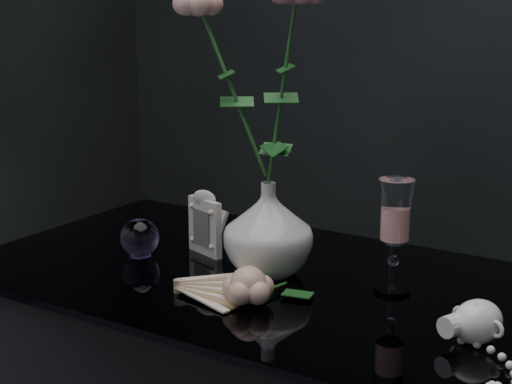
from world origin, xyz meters
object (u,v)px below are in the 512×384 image
Objects in this scene: wine_glass at (394,237)px; loose_rose at (248,285)px; pearl_jar at (478,320)px; vase at (268,229)px; paperweight at (140,238)px; picture_frame at (205,222)px.

loose_rose is at bearing -135.22° from wine_glass.
wine_glass is 0.21m from pearl_jar.
vase reaches higher than loose_rose.
vase is 2.25× the size of paperweight.
vase is 0.39m from pearl_jar.
pearl_jar is (0.38, -0.08, -0.05)m from vase.
wine_glass is 0.84× the size of pearl_jar.
vase is 0.86× the size of wine_glass.
wine_glass reaches higher than pearl_jar.
pearl_jar is (0.34, 0.05, 0.00)m from loose_rose.
paperweight reaches higher than loose_rose.
pearl_jar is (0.63, -0.04, -0.00)m from paperweight.
wine_glass reaches higher than paperweight.
pearl_jar is at bearing -33.75° from wine_glass.
paperweight is (-0.09, -0.07, -0.03)m from picture_frame.
pearl_jar is (0.54, -0.11, -0.03)m from picture_frame.
picture_frame is at bearing 169.05° from vase.
picture_frame is (-0.15, 0.03, -0.02)m from vase.
vase is at bearing 7.80° from picture_frame.
loose_rose is at bearing -20.51° from picture_frame.
picture_frame is 0.69× the size of loose_rose.
picture_frame is 0.26m from loose_rose.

